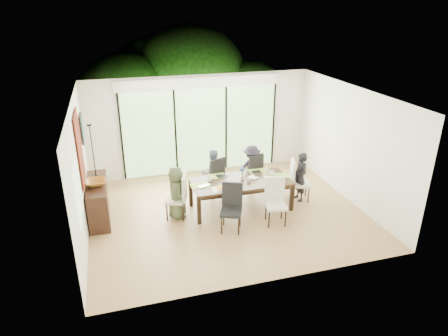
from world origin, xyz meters
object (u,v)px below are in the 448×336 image
object	(u,v)px
chair_left_end	(176,196)
chair_near_right	(276,202)
table_top	(241,182)
cup_a	(209,180)
chair_far_left	(212,176)
cup_c	(272,173)
sideboard	(98,200)
person_left_end	(176,193)
person_right_end	(300,177)
cup_b	(249,180)
chair_right_end	(301,180)
person_far_left	(212,173)
person_far_right	(251,168)
chair_far_right	(251,171)
vase	(242,177)
laptop	(205,186)
chair_near_left	(231,209)
bowl	(96,183)

from	to	relation	value
chair_left_end	chair_near_right	distance (m)	2.18
table_top	chair_near_right	xyz separation A→B (m)	(0.50, -0.87, -0.16)
cup_a	chair_far_left	bearing A→B (deg)	70.35
cup_c	sideboard	world-z (taller)	sideboard
person_left_end	person_right_end	xyz separation A→B (m)	(2.96, 0.00, 0.00)
cup_b	sideboard	distance (m)	3.34
chair_right_end	person_right_end	distance (m)	0.09
person_left_end	person_far_left	bearing A→B (deg)	-60.09
table_top	chair_left_end	bearing A→B (deg)	180.00
person_right_end	person_far_right	distance (m)	1.25
table_top	chair_right_end	world-z (taller)	chair_right_end
table_top	chair_far_right	bearing A→B (deg)	57.09
chair_far_right	cup_b	xyz separation A→B (m)	(-0.40, -0.95, 0.23)
table_top	chair_far_left	world-z (taller)	chair_far_left
chair_far_left	vase	bearing A→B (deg)	98.01
person_left_end	laptop	xyz separation A→B (m)	(0.63, -0.10, 0.11)
chair_right_end	sideboard	world-z (taller)	chair_right_end
laptop	vase	bearing A→B (deg)	-11.12
chair_right_end	chair_near_right	distance (m)	1.33
table_top	laptop	world-z (taller)	laptop
person_left_end	sideboard	distance (m)	1.71
laptop	cup_b	bearing A→B (deg)	-20.59
laptop	cup_b	world-z (taller)	cup_b
table_top	vase	world-z (taller)	vase
table_top	sideboard	world-z (taller)	sideboard
table_top	chair_near_left	bearing A→B (deg)	-119.89
chair_left_end	bowl	world-z (taller)	chair_left_end
person_left_end	person_far_right	xyz separation A→B (m)	(2.03, 0.83, 0.00)
chair_near_right	person_far_left	distance (m)	1.95
chair_right_end	chair_far_left	bearing A→B (deg)	83.36
table_top	chair_near_left	world-z (taller)	chair_near_left
chair_right_end	person_far_right	distance (m)	1.26
chair_right_end	sideboard	size ratio (longest dim) A/B	0.68
table_top	chair_right_end	bearing A→B (deg)	0.00
person_left_end	vase	distance (m)	1.54
chair_right_end	person_right_end	size ratio (longest dim) A/B	0.85
vase	chair_far_left	bearing A→B (deg)	122.01
chair_left_end	cup_b	distance (m)	1.67
cup_c	table_top	bearing A→B (deg)	-172.87
chair_left_end	person_right_end	size ratio (longest dim) A/B	0.85
vase	sideboard	size ratio (longest dim) A/B	0.07
chair_near_right	cup_b	world-z (taller)	chair_near_right
table_top	chair_far_left	size ratio (longest dim) A/B	2.18
chair_far_left	cup_a	size ratio (longest dim) A/B	8.87
vase	cup_a	world-z (taller)	vase
person_right_end	cup_c	size ratio (longest dim) A/B	10.40
chair_far_left	person_far_left	distance (m)	0.09
table_top	vase	bearing A→B (deg)	45.00
vase	cup_a	xyz separation A→B (m)	(-0.75, 0.10, -0.01)
chair_right_end	sideboard	bearing A→B (deg)	101.44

